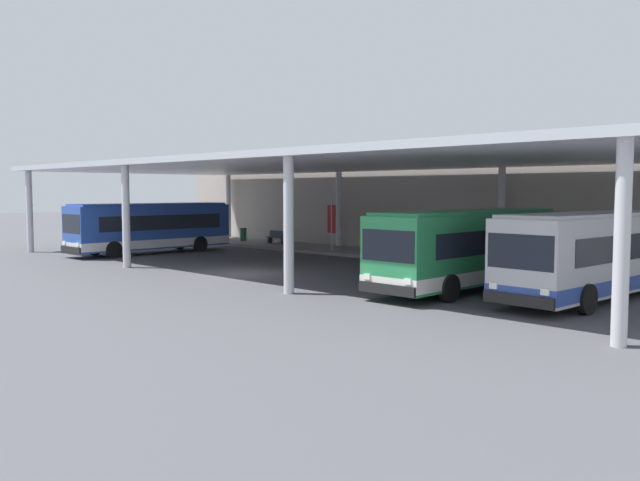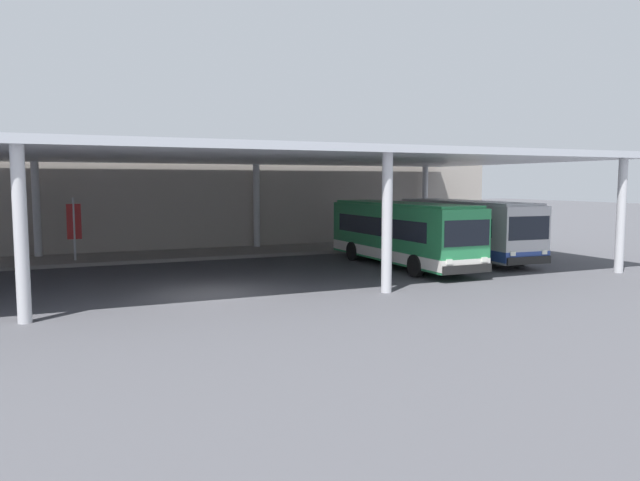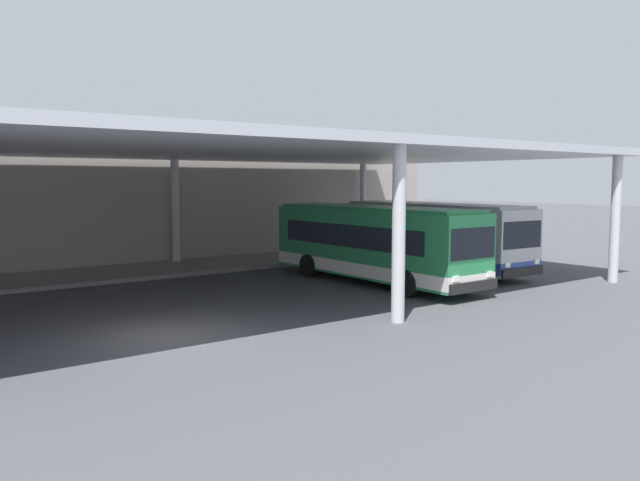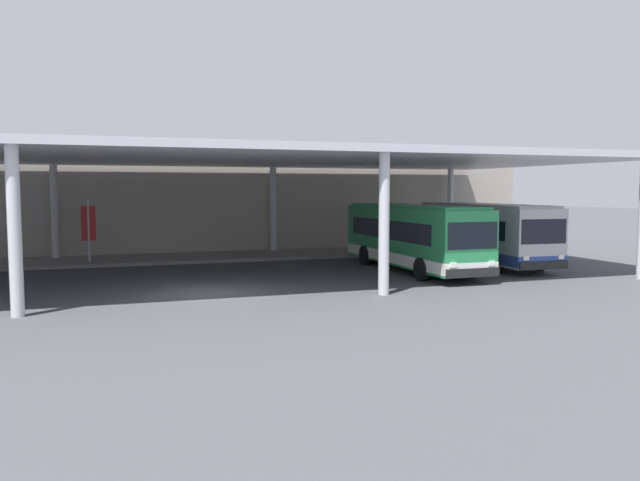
# 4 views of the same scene
# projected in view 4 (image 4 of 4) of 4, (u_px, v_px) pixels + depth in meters

# --- Properties ---
(ground_plane) EXTENTS (200.00, 200.00, 0.00)m
(ground_plane) POSITION_uv_depth(u_px,v_px,m) (207.00, 293.00, 23.45)
(ground_plane) COLOR #47474C
(platform_kerb) EXTENTS (42.00, 4.50, 0.18)m
(platform_kerb) POSITION_uv_depth(u_px,v_px,m) (174.00, 258.00, 34.52)
(platform_kerb) COLOR gray
(platform_kerb) RESTS_ON ground
(station_building_facade) EXTENTS (48.00, 1.60, 6.56)m
(station_building_facade) POSITION_uv_depth(u_px,v_px,m) (167.00, 200.00, 37.32)
(station_building_facade) COLOR #ADA399
(station_building_facade) RESTS_ON ground
(canopy_shelter) EXTENTS (40.00, 17.00, 5.55)m
(canopy_shelter) POSITION_uv_depth(u_px,v_px,m) (186.00, 158.00, 28.20)
(canopy_shelter) COLOR silver
(canopy_shelter) RESTS_ON ground
(bus_second_bay) EXTENTS (2.75, 10.54, 3.17)m
(bus_second_bay) POSITION_uv_depth(u_px,v_px,m) (412.00, 236.00, 29.93)
(bus_second_bay) COLOR #28844C
(bus_second_bay) RESTS_ON ground
(bus_middle_bay) EXTENTS (3.12, 10.65, 3.17)m
(bus_middle_bay) POSITION_uv_depth(u_px,v_px,m) (482.00, 233.00, 32.47)
(bus_middle_bay) COLOR #B7B7BC
(bus_middle_bay) RESTS_ON ground
(banner_sign) EXTENTS (0.70, 0.12, 3.20)m
(banner_sign) POSITION_uv_depth(u_px,v_px,m) (89.00, 227.00, 32.17)
(banner_sign) COLOR #B2B2B7
(banner_sign) RESTS_ON platform_kerb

